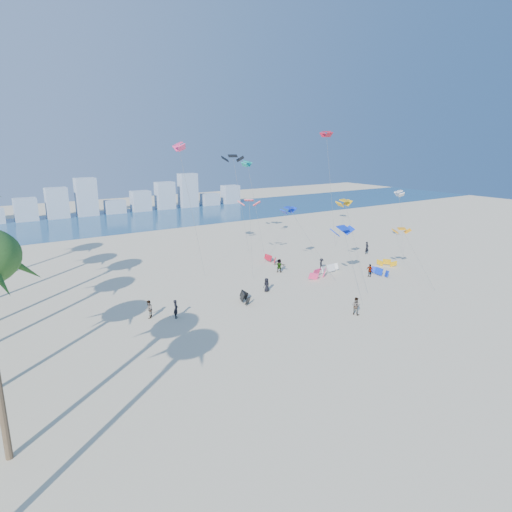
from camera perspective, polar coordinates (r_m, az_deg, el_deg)
ground at (r=35.38m, az=10.64°, el=-13.22°), size 220.00×220.00×0.00m
ocean at (r=98.07m, az=-20.02°, el=4.01°), size 220.00×220.00×0.00m
kitesurfer_near at (r=43.21m, az=-10.16°, el=-6.65°), size 0.70×0.78×1.80m
kitesurfer_mid at (r=44.42m, az=12.58°, el=-6.22°), size 0.88×1.00×1.74m
kitesurfers_far at (r=54.48m, az=4.16°, el=-2.07°), size 36.75×8.99×1.85m
grounded_kites at (r=56.37m, az=8.40°, el=-2.02°), size 25.74×16.00×1.01m
flying_kites at (r=60.02m, az=4.19°, el=10.10°), size 33.78×31.56×18.21m
distant_skyline at (r=107.04m, az=-22.10°, el=6.30°), size 85.00×3.00×8.40m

